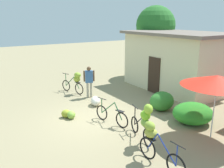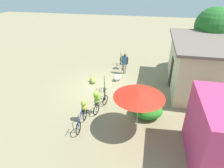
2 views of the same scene
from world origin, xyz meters
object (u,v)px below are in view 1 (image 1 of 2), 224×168
(tree_behind_building, at_px, (155,26))
(bicycle_leftmost, at_px, (75,81))
(bicycle_by_shop, at_px, (155,141))
(bicycle_near_pile, at_px, (111,115))
(banana_pile_on_ground, at_px, (69,114))
(building_low, at_px, (177,60))
(produce_sack, at_px, (96,101))
(market_umbrella, at_px, (217,80))
(bicycle_center_loaded, at_px, (144,120))
(person_vendor, at_px, (89,79))

(tree_behind_building, bearing_deg, bicycle_leftmost, -81.49)
(tree_behind_building, distance_m, bicycle_by_shop, 11.56)
(bicycle_near_pile, distance_m, banana_pile_on_ground, 1.88)
(bicycle_near_pile, height_order, bicycle_by_shop, bicycle_by_shop)
(building_low, xyz_separation_m, banana_pile_on_ground, (0.81, -7.14, -1.50))
(building_low, distance_m, produce_sack, 5.64)
(tree_behind_building, distance_m, market_umbrella, 9.63)
(bicycle_near_pile, bearing_deg, tree_behind_building, 127.59)
(tree_behind_building, height_order, banana_pile_on_ground, tree_behind_building)
(market_umbrella, height_order, produce_sack, market_umbrella)
(tree_behind_building, bearing_deg, bicycle_near_pile, -52.41)
(bicycle_leftmost, xyz_separation_m, banana_pile_on_ground, (3.01, -1.68, -0.57))
(market_umbrella, height_order, banana_pile_on_ground, market_umbrella)
(building_low, distance_m, tree_behind_building, 3.87)
(bicycle_center_loaded, height_order, produce_sack, bicycle_center_loaded)
(bicycle_near_pile, bearing_deg, person_vendor, 166.97)
(bicycle_leftmost, xyz_separation_m, bicycle_by_shop, (7.38, -0.86, -0.05))
(market_umbrella, distance_m, person_vendor, 6.56)
(bicycle_leftmost, relative_size, bicycle_near_pile, 0.97)
(banana_pile_on_ground, bearing_deg, person_vendor, 135.08)
(bicycle_near_pile, bearing_deg, banana_pile_on_ground, -139.54)
(bicycle_center_loaded, bearing_deg, bicycle_near_pile, -177.03)
(banana_pile_on_ground, bearing_deg, bicycle_leftmost, 150.88)
(banana_pile_on_ground, bearing_deg, bicycle_near_pile, 40.46)
(produce_sack, bearing_deg, bicycle_leftmost, -179.73)
(person_vendor, bearing_deg, banana_pile_on_ground, -44.92)
(building_low, height_order, market_umbrella, building_low)
(banana_pile_on_ground, xyz_separation_m, person_vendor, (-2.02, 2.02, 0.84))
(bicycle_leftmost, relative_size, bicycle_by_shop, 0.93)
(market_umbrella, xyz_separation_m, person_vendor, (-6.29, -1.54, -1.05))
(building_low, xyz_separation_m, market_umbrella, (5.07, -3.59, 0.39))
(bicycle_leftmost, relative_size, person_vendor, 0.99)
(market_umbrella, height_order, bicycle_by_shop, market_umbrella)
(bicycle_by_shop, distance_m, banana_pile_on_ground, 4.47)
(produce_sack, bearing_deg, bicycle_by_shop, -9.66)
(building_low, distance_m, bicycle_near_pile, 6.47)
(tree_behind_building, distance_m, bicycle_center_loaded, 10.44)
(bicycle_by_shop, bearing_deg, person_vendor, 169.39)
(market_umbrella, distance_m, produce_sack, 5.66)
(market_umbrella, bearing_deg, bicycle_by_shop, -87.86)
(person_vendor, bearing_deg, market_umbrella, 13.75)
(banana_pile_on_ground, relative_size, produce_sack, 1.03)
(bicycle_leftmost, height_order, bicycle_near_pile, bicycle_leftmost)
(bicycle_leftmost, distance_m, bicycle_by_shop, 7.43)
(bicycle_near_pile, bearing_deg, market_umbrella, 39.46)
(person_vendor, bearing_deg, produce_sack, -14.37)
(bicycle_leftmost, bearing_deg, produce_sack, 0.27)
(market_umbrella, bearing_deg, bicycle_near_pile, -140.54)
(bicycle_leftmost, xyz_separation_m, bicycle_near_pile, (4.44, -0.46, -0.39))
(bicycle_leftmost, bearing_deg, tree_behind_building, 98.51)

